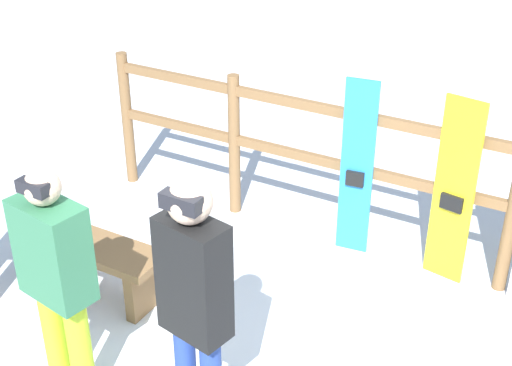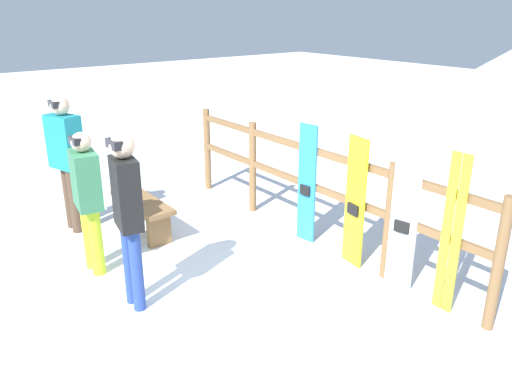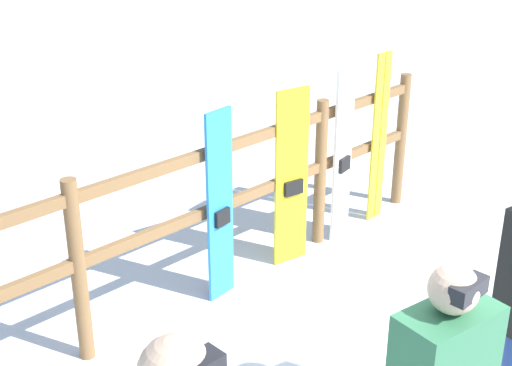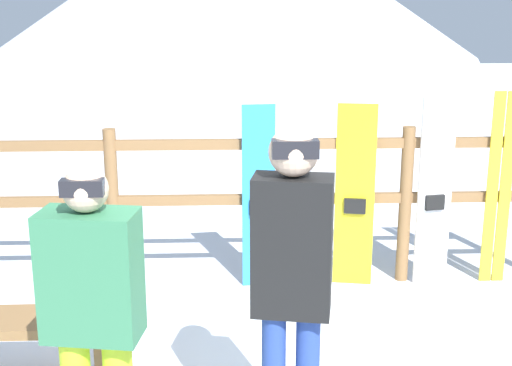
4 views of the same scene
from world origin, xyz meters
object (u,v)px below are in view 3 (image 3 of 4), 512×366
ski_pair_yellow (379,138)px  snowboard_blue (220,208)px  snowboard_white (343,156)px  snowboard_yellow (292,179)px

ski_pair_yellow → snowboard_blue: bearing=-179.9°
snowboard_blue → ski_pair_yellow: size_ratio=0.94×
snowboard_blue → snowboard_white: snowboard_white is taller
snowboard_yellow → snowboard_white: size_ratio=0.97×
snowboard_blue → snowboard_yellow: bearing=0.0°
snowboard_white → ski_pair_yellow: (0.51, 0.00, 0.02)m
snowboard_blue → ski_pair_yellow: bearing=0.1°
snowboard_white → ski_pair_yellow: ski_pair_yellow is taller
snowboard_white → snowboard_yellow: bearing=-180.0°
snowboard_white → ski_pair_yellow: bearing=0.4°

